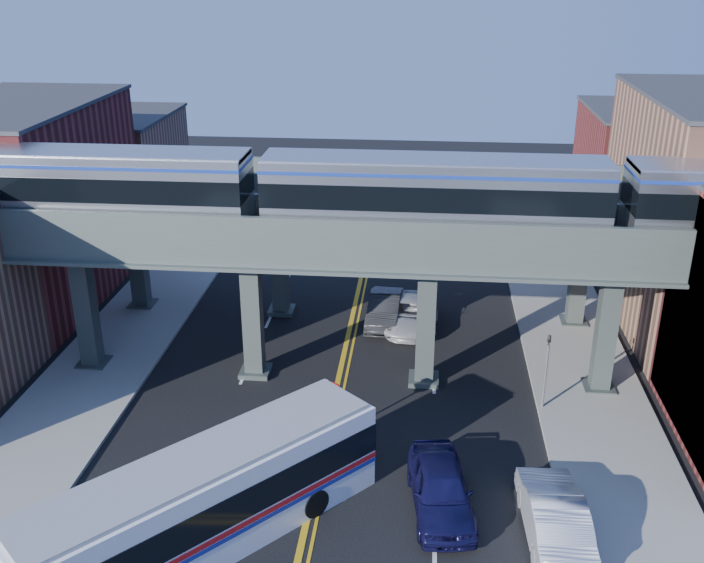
{
  "coord_description": "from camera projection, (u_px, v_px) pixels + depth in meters",
  "views": [
    {
      "loc": [
        3.72,
        -24.28,
        18.43
      ],
      "look_at": [
        0.66,
        7.69,
        5.07
      ],
      "focal_mm": 40.0,
      "sensor_mm": 36.0,
      "label": 1
    }
  ],
  "objects": [
    {
      "name": "elevated_viaduct_near",
      "position": [
        338.0,
        249.0,
        34.59
      ],
      "size": [
        52.0,
        3.6,
        7.4
      ],
      "color": "#38413D",
      "rests_on": "ground"
    },
    {
      "name": "sidewalk_west",
      "position": [
        119.0,
        346.0,
        39.89
      ],
      "size": [
        5.0,
        70.0,
        0.16
      ],
      "primitive_type": "cube",
      "color": "gray",
      "rests_on": "ground"
    },
    {
      "name": "stop_sign",
      "position": [
        332.0,
        401.0,
        31.78
      ],
      "size": [
        0.76,
        0.09,
        2.63
      ],
      "color": "slate",
      "rests_on": "ground"
    },
    {
      "name": "sidewalk_east",
      "position": [
        579.0,
        367.0,
        37.87
      ],
      "size": [
        5.0,
        70.0,
        0.16
      ],
      "primitive_type": "cube",
      "color": "gray",
      "rests_on": "ground"
    },
    {
      "name": "car_lane_b",
      "position": [
        384.0,
        309.0,
        42.32
      ],
      "size": [
        1.9,
        4.86,
        1.58
      ],
      "primitive_type": "imported",
      "rotation": [
        0.0,
        0.0,
        -0.05
      ],
      "color": "#29292B",
      "rests_on": "ground"
    },
    {
      "name": "car_lane_d",
      "position": [
        424.0,
        241.0,
        52.46
      ],
      "size": [
        2.31,
        5.52,
        1.59
      ],
      "primitive_type": "imported",
      "rotation": [
        0.0,
        0.0,
        0.01
      ],
      "color": "#9B9B9F",
      "rests_on": "ground"
    },
    {
      "name": "building_west_c",
      "position": [
        116.0,
        173.0,
        56.46
      ],
      "size": [
        8.0,
        10.0,
        8.0
      ],
      "primitive_type": "cube",
      "color": "#A26953",
      "rests_on": "ground"
    },
    {
      "name": "traffic_signal",
      "position": [
        547.0,
        364.0,
        33.54
      ],
      "size": [
        0.15,
        0.18,
        4.1
      ],
      "color": "slate",
      "rests_on": "ground"
    },
    {
      "name": "ground",
      "position": [
        315.0,
        481.0,
        29.72
      ],
      "size": [
        120.0,
        120.0,
        0.0
      ],
      "primitive_type": "plane",
      "color": "black",
      "rests_on": "ground"
    },
    {
      "name": "car_lane_a",
      "position": [
        441.0,
        488.0,
        27.94
      ],
      "size": [
        2.75,
        5.4,
        1.76
      ],
      "primitive_type": "imported",
      "rotation": [
        0.0,
        0.0,
        0.13
      ],
      "color": "#100F38",
      "rests_on": "ground"
    },
    {
      "name": "mural_panel",
      "position": [
        700.0,
        339.0,
        30.29
      ],
      "size": [
        0.1,
        9.5,
        9.5
      ],
      "primitive_type": "cube",
      "color": "teal",
      "rests_on": "ground"
    },
    {
      "name": "car_parked_curb",
      "position": [
        554.0,
        515.0,
        26.61
      ],
      "size": [
        2.12,
        5.45,
        1.77
      ],
      "primitive_type": "imported",
      "rotation": [
        0.0,
        0.0,
        3.19
      ],
      "color": "silver",
      "rests_on": "ground"
    },
    {
      "name": "elevated_viaduct_far",
      "position": [
        353.0,
        203.0,
        41.02
      ],
      "size": [
        52.0,
        3.6,
        7.4
      ],
      "color": "#38413D",
      "rests_on": "ground"
    },
    {
      "name": "building_east_c",
      "position": [
        644.0,
        179.0,
        53.02
      ],
      "size": [
        8.0,
        10.0,
        9.0
      ],
      "primitive_type": "cube",
      "color": "maroon",
      "rests_on": "ground"
    },
    {
      "name": "transit_bus",
      "position": [
        205.0,
        502.0,
        25.94
      ],
      "size": [
        10.86,
        11.43,
        3.33
      ],
      "rotation": [
        0.0,
        0.0,
        0.83
      ],
      "color": "white",
      "rests_on": "ground"
    },
    {
      "name": "car_lane_c",
      "position": [
        411.0,
        313.0,
        41.94
      ],
      "size": [
        2.93,
        5.53,
        1.48
      ],
      "primitive_type": "imported",
      "rotation": [
        0.0,
        0.0,
        -0.09
      ],
      "color": "silver",
      "rests_on": "ground"
    },
    {
      "name": "transit_train",
      "position": [
        434.0,
        192.0,
        33.18
      ],
      "size": [
        45.17,
        2.83,
        3.3
      ],
      "color": "black",
      "rests_on": "elevated_viaduct_near"
    },
    {
      "name": "building_west_b",
      "position": [
        27.0,
        205.0,
        43.94
      ],
      "size": [
        8.0,
        14.0,
        11.0
      ],
      "primitive_type": "cube",
      "color": "maroon",
      "rests_on": "ground"
    }
  ]
}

